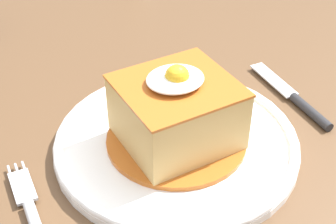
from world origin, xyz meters
name	(u,v)px	position (x,y,z in m)	size (l,w,h in m)	color
dining_table	(170,144)	(0.00, 0.00, 0.62)	(1.14, 0.83, 0.74)	brown
main_plate	(176,142)	(-0.07, -0.13, 0.74)	(0.29, 0.29, 0.02)	white
sandwich_meal	(177,114)	(-0.07, -0.13, 0.79)	(0.16, 0.16, 0.10)	#B75B1E
fork	(32,215)	(-0.25, -0.15, 0.74)	(0.03, 0.14, 0.01)	silver
knife	(299,102)	(0.12, -0.14, 0.74)	(0.03, 0.17, 0.01)	#262628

